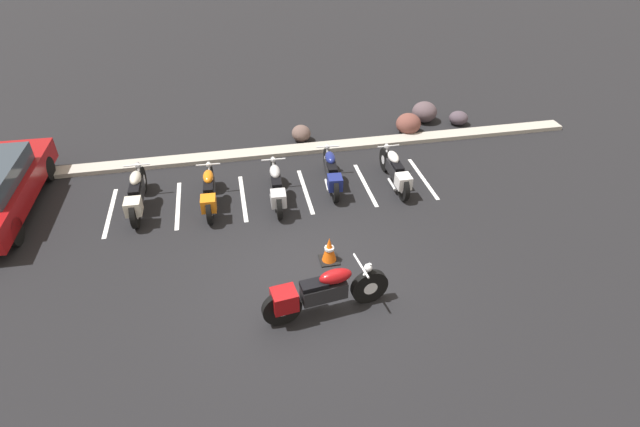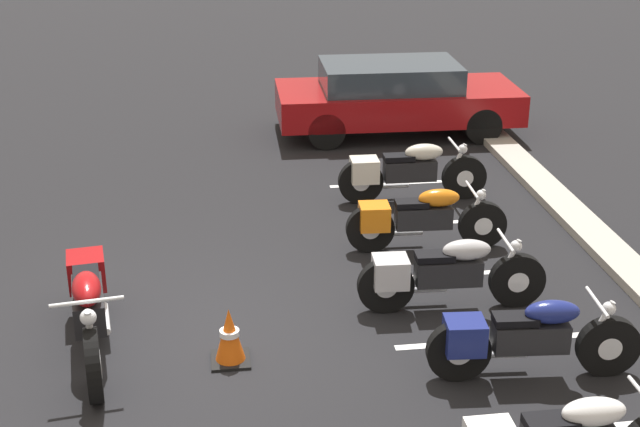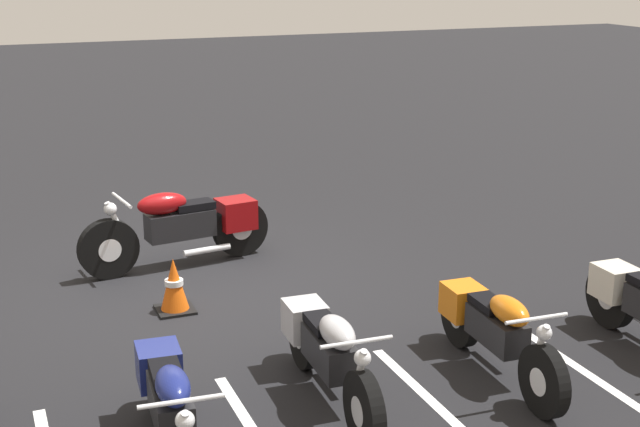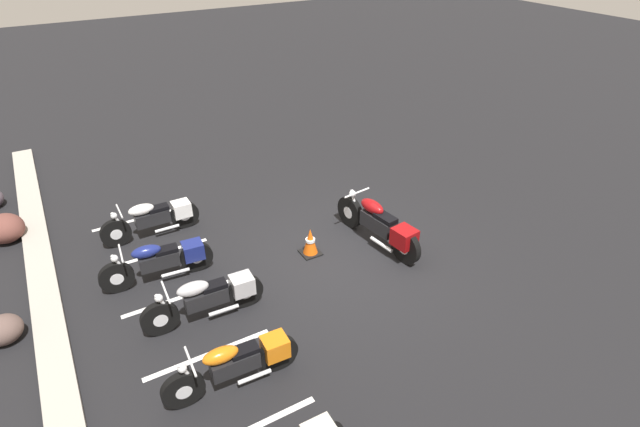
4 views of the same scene
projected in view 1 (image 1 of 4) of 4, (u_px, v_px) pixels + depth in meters
The scene contains 19 objects.
ground at pixel (310, 283), 9.95m from camera, with size 60.00×60.00×0.00m, color black.
motorcycle_maroon_featured at pixel (320, 293), 9.02m from camera, with size 2.42×0.76×0.96m.
parked_bike_0 at pixel (137, 194), 11.78m from camera, with size 0.62×2.20×0.87m.
parked_bike_1 at pixel (209, 192), 11.90m from camera, with size 0.59×2.10×0.82m.
parked_bike_2 at pixel (276, 187), 12.06m from camera, with size 0.60×2.14×0.84m.
parked_bike_3 at pixel (331, 172), 12.64m from camera, with size 0.60×2.13×0.84m.
parked_bike_4 at pixel (395, 171), 12.68m from camera, with size 0.59×2.10×0.83m.
concrete_curb at pixel (275, 152), 14.34m from camera, with size 18.00×0.50×0.12m, color #A8A399.
landscape_rock_0 at pixel (301, 133), 14.88m from camera, with size 0.55×0.60×0.49m, color brown.
landscape_rock_1 at pixel (408, 124), 15.28m from camera, with size 0.79×0.76×0.62m, color brown.
landscape_rock_2 at pixel (458, 118), 15.83m from camera, with size 0.59×0.53×0.44m, color #4A3E48.
landscape_rock_3 at pixel (424, 112), 15.97m from camera, with size 0.80×0.79×0.64m, color #514248.
traffic_cone at pixel (329, 250), 10.36m from camera, with size 0.40×0.40×0.60m.
stall_line_0 at pixel (110, 212), 11.96m from camera, with size 0.10×2.10×0.00m, color white.
stall_line_1 at pixel (178, 205), 12.22m from camera, with size 0.10×2.10×0.00m, color white.
stall_line_2 at pixel (243, 198), 12.47m from camera, with size 0.10×2.10×0.00m, color white.
stall_line_3 at pixel (305, 191), 12.73m from camera, with size 0.10×2.10×0.00m, color white.
stall_line_4 at pixel (365, 185), 12.99m from camera, with size 0.10×2.10×0.00m, color white.
stall_line_5 at pixel (423, 178), 13.24m from camera, with size 0.10×2.10×0.00m, color white.
Camera 1 is at (-1.25, -7.21, 6.89)m, focal length 28.00 mm.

